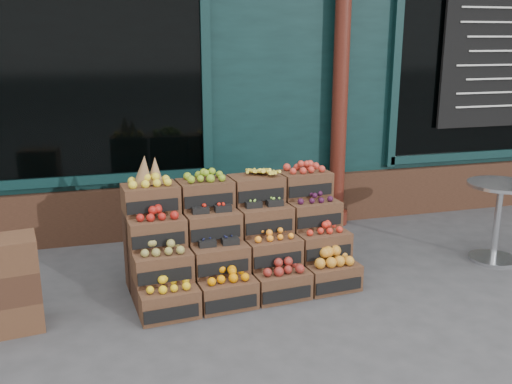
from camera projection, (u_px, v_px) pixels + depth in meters
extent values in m
plane|color=#3B3B3D|center=(302.00, 309.00, 4.76)|extent=(60.00, 60.00, 0.00)
cube|color=black|center=(189.00, 24.00, 8.96)|extent=(12.00, 6.00, 4.80)
cube|color=black|center=(235.00, 101.00, 6.46)|extent=(12.00, 0.12, 3.00)
cube|color=#3A2217|center=(238.00, 204.00, 6.71)|extent=(12.00, 0.18, 0.60)
cube|color=black|center=(87.00, 82.00, 5.90)|extent=(2.40, 0.06, 2.00)
cube|color=black|center=(482.00, 74.00, 7.18)|extent=(2.40, 0.06, 2.00)
cylinder|color=#4D1A11|center=(340.00, 91.00, 6.57)|extent=(0.18, 0.18, 3.20)
cube|color=black|center=(488.00, 62.00, 7.07)|extent=(1.30, 0.04, 1.60)
cube|color=#4D2F1E|center=(168.00, 302.00, 4.63)|extent=(0.50, 0.37, 0.24)
cube|color=black|center=(173.00, 314.00, 4.48)|extent=(0.44, 0.05, 0.11)
cube|color=gold|center=(168.00, 284.00, 4.59)|extent=(0.40, 0.28, 0.08)
cube|color=#4D2F1E|center=(226.00, 292.00, 4.80)|extent=(0.50, 0.37, 0.24)
cube|color=black|center=(233.00, 304.00, 4.65)|extent=(0.44, 0.05, 0.11)
cube|color=orange|center=(226.00, 275.00, 4.76)|extent=(0.40, 0.28, 0.08)
cube|color=#4D2F1E|center=(280.00, 284.00, 4.97)|extent=(0.50, 0.37, 0.24)
cube|color=black|center=(289.00, 295.00, 4.82)|extent=(0.44, 0.05, 0.11)
cube|color=maroon|center=(281.00, 266.00, 4.93)|extent=(0.40, 0.28, 0.09)
cube|color=#4D2F1E|center=(331.00, 276.00, 5.14)|extent=(0.50, 0.37, 0.24)
cube|color=black|center=(340.00, 286.00, 4.98)|extent=(0.44, 0.05, 0.11)
cube|color=#C57B21|center=(332.00, 258.00, 5.09)|extent=(0.40, 0.28, 0.11)
cube|color=#4D2F1E|center=(162.00, 265.00, 4.75)|extent=(0.50, 0.37, 0.24)
cube|color=black|center=(167.00, 276.00, 4.60)|extent=(0.44, 0.05, 0.11)
cube|color=olive|center=(161.00, 248.00, 4.71)|extent=(0.40, 0.28, 0.08)
cube|color=#4D2F1E|center=(219.00, 258.00, 4.92)|extent=(0.50, 0.37, 0.24)
cube|color=black|center=(225.00, 268.00, 4.77)|extent=(0.44, 0.05, 0.11)
cube|color=black|center=(219.00, 243.00, 4.89)|extent=(0.40, 0.28, 0.03)
cube|color=#4D2F1E|center=(272.00, 250.00, 5.09)|extent=(0.50, 0.37, 0.24)
cube|color=black|center=(280.00, 260.00, 4.94)|extent=(0.44, 0.05, 0.11)
cube|color=orange|center=(272.00, 234.00, 5.05)|extent=(0.40, 0.28, 0.06)
cube|color=#4D2F1E|center=(322.00, 244.00, 5.26)|extent=(0.50, 0.37, 0.24)
cube|color=black|center=(330.00, 253.00, 5.10)|extent=(0.44, 0.05, 0.11)
cube|color=red|center=(322.00, 228.00, 5.22)|extent=(0.40, 0.28, 0.07)
cube|color=#4D2F1E|center=(156.00, 231.00, 4.87)|extent=(0.50, 0.37, 0.24)
cube|color=black|center=(160.00, 240.00, 4.72)|extent=(0.44, 0.05, 0.11)
cube|color=maroon|center=(155.00, 213.00, 4.83)|extent=(0.40, 0.28, 0.08)
cube|color=#4D2F1E|center=(212.00, 225.00, 5.04)|extent=(0.50, 0.37, 0.24)
cube|color=black|center=(218.00, 233.00, 4.89)|extent=(0.44, 0.05, 0.11)
cube|color=red|center=(211.00, 210.00, 5.01)|extent=(0.40, 0.28, 0.03)
cube|color=#4D2F1E|center=(264.00, 219.00, 5.21)|extent=(0.50, 0.37, 0.24)
cube|color=black|center=(271.00, 227.00, 5.06)|extent=(0.44, 0.05, 0.11)
cube|color=#82BC3F|center=(264.00, 205.00, 5.17)|extent=(0.40, 0.28, 0.03)
cube|color=#4D2F1E|center=(313.00, 213.00, 5.38)|extent=(0.50, 0.37, 0.24)
cube|color=black|center=(321.00, 221.00, 5.22)|extent=(0.44, 0.05, 0.11)
cube|color=#350F2B|center=(313.00, 198.00, 5.34)|extent=(0.40, 0.28, 0.06)
cube|color=#4D2F1E|center=(150.00, 198.00, 4.99)|extent=(0.50, 0.37, 0.24)
cube|color=black|center=(154.00, 206.00, 4.84)|extent=(0.44, 0.05, 0.11)
cube|color=yellow|center=(150.00, 181.00, 4.95)|extent=(0.40, 0.28, 0.08)
cube|color=#4D2F1E|center=(205.00, 193.00, 5.16)|extent=(0.50, 0.37, 0.24)
cube|color=black|center=(210.00, 201.00, 5.01)|extent=(0.44, 0.05, 0.11)
cube|color=olive|center=(205.00, 176.00, 5.12)|extent=(0.40, 0.28, 0.08)
cube|color=#4D2F1E|center=(256.00, 188.00, 5.33)|extent=(0.50, 0.37, 0.24)
cube|color=black|center=(263.00, 195.00, 5.18)|extent=(0.44, 0.05, 0.11)
cube|color=yellow|center=(256.00, 172.00, 5.29)|extent=(0.40, 0.28, 0.07)
cube|color=#4D2F1E|center=(304.00, 184.00, 5.50)|extent=(0.50, 0.37, 0.24)
cube|color=black|center=(312.00, 190.00, 5.34)|extent=(0.44, 0.05, 0.11)
cube|color=red|center=(304.00, 168.00, 5.46)|extent=(0.40, 0.28, 0.08)
cube|color=#3A2217|center=(246.00, 279.00, 5.07)|extent=(1.98, 0.48, 0.24)
cube|color=#3A2217|center=(239.00, 259.00, 5.22)|extent=(1.98, 0.48, 0.48)
cube|color=#3A2217|center=(231.00, 239.00, 5.37)|extent=(1.98, 0.48, 0.71)
cone|color=olive|center=(144.00, 170.00, 4.91)|extent=(0.16, 0.16, 0.27)
cone|color=olive|center=(155.00, 171.00, 4.98)|extent=(0.15, 0.15, 0.24)
cube|color=#4D2F1E|center=(9.00, 315.00, 4.40)|extent=(0.54, 0.41, 0.25)
cube|color=#3A2217|center=(5.00, 285.00, 4.34)|extent=(0.54, 0.41, 0.25)
cube|color=#4D2F1E|center=(1.00, 255.00, 4.27)|extent=(0.54, 0.41, 0.25)
cylinder|color=#BABDC2|center=(493.00, 259.00, 5.81)|extent=(0.47, 0.47, 0.03)
cylinder|color=#BABDC2|center=(497.00, 223.00, 5.72)|extent=(0.06, 0.06, 0.78)
cylinder|color=#BABDC2|center=(501.00, 185.00, 5.61)|extent=(0.65, 0.65, 0.03)
imported|color=#1A5C2F|center=(74.00, 144.00, 6.66)|extent=(0.75, 0.51, 1.99)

